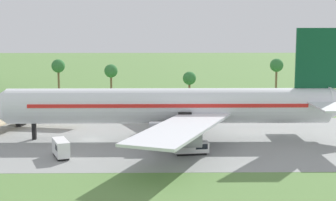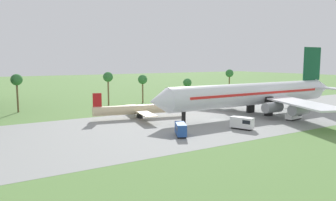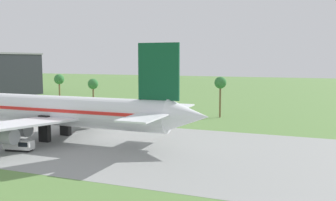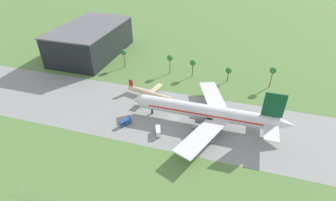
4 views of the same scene
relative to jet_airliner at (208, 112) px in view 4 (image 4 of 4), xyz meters
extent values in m
plane|color=#5B8442|center=(-16.28, -0.53, -6.28)|extent=(600.00, 600.00, 0.00)
cube|color=gray|center=(-16.28, -0.53, -6.27)|extent=(320.00, 44.00, 0.02)
cylinder|color=white|center=(-1.82, 0.00, 0.07)|extent=(60.03, 6.59, 6.59)
cone|color=white|center=(-34.47, 0.00, 0.07)|extent=(5.27, 6.45, 6.45)
cone|color=white|center=(32.32, 0.00, 0.56)|extent=(8.23, 6.26, 6.26)
cube|color=red|center=(-1.82, 0.00, 0.56)|extent=(51.03, 6.72, 0.66)
cube|color=#0F4C2D|center=(26.22, 0.00, 8.96)|extent=(8.56, 0.50, 11.20)
cube|color=white|center=(26.55, 0.00, 1.06)|extent=(5.93, 26.35, 0.30)
cube|color=white|center=(0.16, -14.89, -1.08)|extent=(19.09, 30.82, 0.44)
cube|color=white|center=(0.16, 14.89, -1.08)|extent=(19.09, 30.82, 0.44)
cylinder|color=gray|center=(-2.23, -7.90, -2.96)|extent=(5.93, 2.96, 2.96)
cylinder|color=gray|center=(0.44, -14.49, -2.96)|extent=(5.93, 2.96, 2.96)
cylinder|color=gray|center=(-2.23, 7.90, -2.96)|extent=(5.93, 2.96, 2.96)
cylinder|color=gray|center=(0.44, 14.49, -2.96)|extent=(5.93, 2.96, 2.96)
cube|color=black|center=(-27.03, 0.00, -3.44)|extent=(0.70, 0.90, 5.69)
cube|color=black|center=(1.18, -3.62, -3.44)|extent=(2.40, 1.20, 5.69)
cube|color=black|center=(1.18, 3.62, -3.44)|extent=(2.40, 1.20, 5.69)
cylinder|color=beige|center=(-33.11, 13.29, -3.76)|extent=(26.36, 8.05, 2.65)
cube|color=red|center=(-44.72, 15.75, -0.58)|extent=(2.38, 0.73, 3.71)
cube|color=beige|center=(-33.11, 13.29, -4.03)|extent=(8.03, 23.89, 0.24)
cube|color=black|center=(-33.11, 13.29, -5.02)|extent=(1.67, 2.58, 2.52)
cube|color=black|center=(-19.45, -13.52, -6.08)|extent=(3.34, 5.00, 0.40)
cube|color=white|center=(-19.45, -13.52, -4.61)|extent=(3.82, 5.84, 2.54)
cube|color=black|center=(-18.92, -14.93, -4.23)|extent=(2.59, 2.52, 0.90)
cube|color=black|center=(-35.87, -11.66, -6.08)|extent=(3.74, 5.02, 0.40)
cube|color=#234C99|center=(-35.87, -11.66, -4.65)|extent=(4.29, 5.85, 2.46)
cube|color=black|center=(-36.56, -13.02, -4.28)|extent=(2.70, 2.65, 0.90)
cube|color=black|center=(1.84, -11.95, -6.08)|extent=(5.11, 2.47, 0.40)
cube|color=white|center=(1.84, -11.95, -5.02)|extent=(5.99, 2.80, 1.73)
cube|color=black|center=(3.41, -11.72, -4.76)|extent=(2.29, 2.30, 0.90)
cylinder|color=gray|center=(-56.28, -55.53, -5.23)|extent=(0.10, 0.10, 2.10)
cylinder|color=gray|center=(-52.28, -55.53, -5.23)|extent=(0.10, 0.10, 2.10)
cylinder|color=gray|center=(-48.28, -55.53, -5.23)|extent=(0.10, 0.10, 2.10)
cylinder|color=gray|center=(-44.28, -55.53, -5.23)|extent=(0.10, 0.10, 2.10)
cylinder|color=gray|center=(-40.28, -55.53, -5.23)|extent=(0.10, 0.10, 2.10)
cube|color=black|center=(-91.51, 55.64, 3.59)|extent=(36.00, 60.00, 19.75)
cube|color=slate|center=(-91.51, 55.64, 13.86)|extent=(36.72, 61.20, 0.80)
cylinder|color=brown|center=(-30.63, 43.14, -1.37)|extent=(0.56, 0.56, 9.84)
sphere|color=#337538|center=(-30.63, 43.14, 4.15)|extent=(3.60, 3.60, 3.60)
cylinder|color=brown|center=(28.30, 43.14, -1.30)|extent=(0.56, 0.56, 9.96)
sphere|color=#337538|center=(28.30, 43.14, 4.27)|extent=(3.60, 3.60, 3.60)
cylinder|color=brown|center=(-61.09, 43.14, -1.41)|extent=(0.56, 0.56, 9.76)
sphere|color=#337538|center=(-61.09, 43.14, 4.07)|extent=(3.60, 3.60, 3.60)
cylinder|color=brown|center=(4.70, 43.14, -3.05)|extent=(0.56, 0.56, 6.47)
sphere|color=#337538|center=(4.70, 43.14, 0.78)|extent=(3.60, 3.60, 3.60)
cylinder|color=brown|center=(-16.50, 43.14, -2.04)|extent=(0.56, 0.56, 8.48)
sphere|color=#337538|center=(-16.50, 43.14, 2.79)|extent=(3.60, 3.60, 3.60)
camera|label=1|loc=(-3.37, -95.22, 15.15)|focal=55.00mm
camera|label=2|loc=(-75.08, -69.32, 10.09)|focal=35.00mm
camera|label=3|loc=(54.58, -67.42, 11.50)|focal=40.00mm
camera|label=4|loc=(9.91, -96.62, 69.48)|focal=28.00mm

